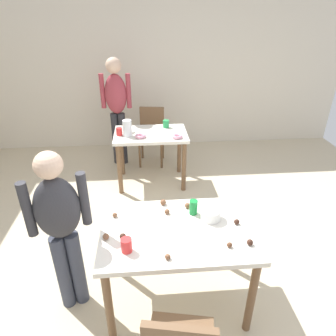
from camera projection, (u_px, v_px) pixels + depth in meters
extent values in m
plane|color=beige|center=(177.00, 275.00, 2.82)|extent=(6.40, 6.40, 0.00)
cube|color=beige|center=(157.00, 71.00, 5.03)|extent=(6.40, 0.10, 2.60)
cube|color=silver|center=(177.00, 231.00, 2.27)|extent=(1.15, 0.78, 0.04)
cylinder|color=brown|center=(109.00, 307.00, 2.12)|extent=(0.06, 0.06, 0.71)
cylinder|color=brown|center=(252.00, 297.00, 2.19)|extent=(0.06, 0.06, 0.71)
cylinder|color=brown|center=(116.00, 243.00, 2.70)|extent=(0.06, 0.06, 0.71)
cylinder|color=brown|center=(228.00, 237.00, 2.78)|extent=(0.06, 0.06, 0.71)
cube|color=silver|center=(151.00, 134.00, 4.02)|extent=(0.97, 0.65, 0.04)
cylinder|color=brown|center=(120.00, 169.00, 3.93)|extent=(0.06, 0.06, 0.71)
cylinder|color=brown|center=(184.00, 167.00, 4.00)|extent=(0.06, 0.06, 0.71)
cylinder|color=brown|center=(122.00, 152.00, 4.40)|extent=(0.06, 0.06, 0.71)
cylinder|color=brown|center=(179.00, 150.00, 4.46)|extent=(0.06, 0.06, 0.71)
cube|color=brown|center=(151.00, 138.00, 4.70)|extent=(0.45, 0.45, 0.04)
cube|color=brown|center=(152.00, 120.00, 4.75)|extent=(0.38, 0.09, 0.42)
cylinder|color=brown|center=(162.00, 156.00, 4.65)|extent=(0.04, 0.04, 0.41)
cylinder|color=brown|center=(140.00, 155.00, 4.66)|extent=(0.04, 0.04, 0.41)
cylinder|color=brown|center=(163.00, 147.00, 4.95)|extent=(0.04, 0.04, 0.41)
cylinder|color=brown|center=(142.00, 147.00, 4.96)|extent=(0.04, 0.04, 0.41)
cylinder|color=#383D4C|center=(63.00, 272.00, 2.40)|extent=(0.11, 0.11, 0.71)
cylinder|color=#383D4C|center=(77.00, 269.00, 2.43)|extent=(0.11, 0.11, 0.71)
ellipsoid|color=#333338|center=(57.00, 209.00, 2.13)|extent=(0.36, 0.28, 0.50)
sphere|color=beige|center=(48.00, 165.00, 1.97)|extent=(0.19, 0.19, 0.19)
cylinder|color=#333338|center=(27.00, 210.00, 2.06)|extent=(0.09, 0.09, 0.43)
cylinder|color=#333338|center=(84.00, 199.00, 2.17)|extent=(0.09, 0.09, 0.43)
cylinder|color=#28282D|center=(123.00, 139.00, 4.71)|extent=(0.11, 0.11, 0.82)
cylinder|color=#28282D|center=(116.00, 139.00, 4.71)|extent=(0.11, 0.11, 0.82)
ellipsoid|color=#9E3842|center=(116.00, 94.00, 4.38)|extent=(0.33, 0.22, 0.58)
sphere|color=beige|center=(113.00, 65.00, 4.20)|extent=(0.22, 0.22, 0.22)
cylinder|color=#9E3842|center=(129.00, 91.00, 4.37)|extent=(0.07, 0.07, 0.50)
cylinder|color=#9E3842|center=(102.00, 91.00, 4.36)|extent=(0.07, 0.07, 0.50)
cylinder|color=white|center=(211.00, 214.00, 2.35)|extent=(0.16, 0.16, 0.09)
cylinder|color=#198438|center=(193.00, 207.00, 2.41)|extent=(0.07, 0.07, 0.12)
cube|color=silver|center=(224.00, 205.00, 2.53)|extent=(0.17, 0.02, 0.01)
cylinder|color=red|center=(126.00, 245.00, 2.03)|extent=(0.08, 0.08, 0.10)
sphere|color=#3D2319|center=(250.00, 242.00, 2.10)|extent=(0.04, 0.04, 0.04)
sphere|color=brown|center=(230.00, 245.00, 2.08)|extent=(0.04, 0.04, 0.04)
sphere|color=brown|center=(106.00, 237.00, 2.15)|extent=(0.05, 0.05, 0.05)
sphere|color=#3D2319|center=(237.00, 222.00, 2.30)|extent=(0.04, 0.04, 0.04)
sphere|color=#3D2319|center=(123.00, 236.00, 2.15)|extent=(0.05, 0.05, 0.05)
sphere|color=brown|center=(168.00, 257.00, 1.98)|extent=(0.04, 0.04, 0.04)
sphere|color=brown|center=(163.00, 202.00, 2.53)|extent=(0.05, 0.05, 0.05)
sphere|color=brown|center=(167.00, 212.00, 2.42)|extent=(0.04, 0.04, 0.04)
sphere|color=brown|center=(187.00, 206.00, 2.49)|extent=(0.05, 0.05, 0.05)
sphere|color=brown|center=(115.00, 215.00, 2.38)|extent=(0.04, 0.04, 0.04)
cylinder|color=white|center=(127.00, 128.00, 3.87)|extent=(0.12, 0.12, 0.21)
cylinder|color=green|center=(166.00, 124.00, 4.18)|extent=(0.08, 0.08, 0.10)
cylinder|color=red|center=(119.00, 132.00, 3.92)|extent=(0.08, 0.08, 0.10)
torus|color=white|center=(131.00, 132.00, 4.01)|extent=(0.10, 0.10, 0.03)
torus|color=pink|center=(140.00, 136.00, 3.86)|extent=(0.14, 0.14, 0.04)
torus|color=pink|center=(177.00, 137.00, 3.84)|extent=(0.14, 0.14, 0.04)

